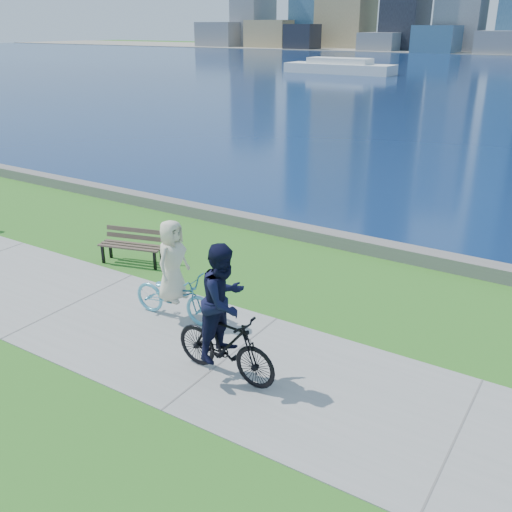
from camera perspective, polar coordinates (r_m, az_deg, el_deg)
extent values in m
plane|color=#28671B|center=(12.79, -17.80, -4.62)|extent=(320.00, 320.00, 0.00)
cube|color=gray|center=(12.79, -17.80, -4.58)|extent=(80.00, 3.50, 0.02)
cube|color=slate|center=(16.97, -1.94, 3.74)|extent=(90.00, 0.50, 0.35)
cube|color=slate|center=(159.65, -3.80, 21.23)|extent=(10.79, 6.41, 6.02)
cube|color=#8C7B56|center=(151.81, 1.28, 21.31)|extent=(11.19, 6.08, 6.47)
cube|color=black|center=(143.45, 4.63, 21.01)|extent=(7.06, 6.10, 5.55)
cube|color=slate|center=(138.12, 12.46, 20.20)|extent=(8.15, 9.66, 3.82)
cube|color=navy|center=(131.26, 17.62, 19.97)|extent=(8.44, 8.64, 5.32)
cube|color=slate|center=(129.87, 23.57, 18.98)|extent=(9.69, 9.61, 4.31)
cube|color=white|center=(72.77, 8.34, 18.05)|extent=(13.26, 3.79, 1.14)
cube|color=white|center=(72.71, 8.38, 18.76)|extent=(7.58, 2.84, 0.66)
cube|color=black|center=(14.66, -15.05, 0.15)|extent=(0.07, 0.07, 0.46)
cube|color=black|center=(14.00, -10.09, -0.48)|extent=(0.07, 0.07, 0.46)
cube|color=black|center=(14.95, -14.34, 0.65)|extent=(0.07, 0.07, 0.46)
cube|color=black|center=(14.30, -9.45, 0.06)|extent=(0.07, 0.07, 0.46)
cube|color=#4F3D31|center=(14.23, -12.71, 0.77)|extent=(1.59, 0.53, 0.04)
cube|color=#4F3D31|center=(14.36, -12.40, 0.99)|extent=(1.59, 0.53, 0.04)
cube|color=#4F3D31|center=(14.49, -12.10, 1.22)|extent=(1.59, 0.53, 0.04)
cube|color=#4F3D31|center=(14.54, -11.92, 1.86)|extent=(1.58, 0.50, 0.12)
cube|color=#4F3D31|center=(14.51, -11.92, 2.54)|extent=(1.58, 0.50, 0.12)
imported|color=#52A9C7|center=(11.51, -8.17, -3.96)|extent=(0.77, 1.92, 0.99)
imported|color=white|center=(11.19, -8.38, -0.46)|extent=(0.58, 0.84, 1.65)
imported|color=black|center=(9.55, -3.13, -8.86)|extent=(0.64, 2.00, 1.19)
imported|color=black|center=(9.16, -3.23, -4.52)|extent=(0.76, 0.96, 1.95)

